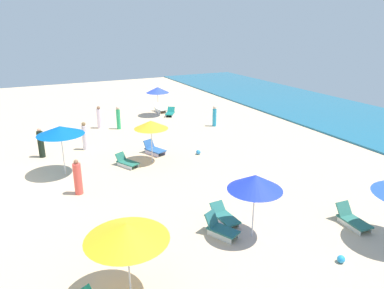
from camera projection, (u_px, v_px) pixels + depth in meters
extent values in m
cube|color=#1C6585|center=(384.00, 127.00, 25.94)|extent=(60.00, 10.13, 0.12)
cube|color=silver|center=(349.00, 226.00, 13.30)|extent=(1.11, 0.11, 0.19)
cube|color=silver|center=(359.00, 223.00, 13.49)|extent=(1.11, 0.11, 0.19)
cube|color=#2C6B5C|center=(355.00, 221.00, 13.36)|extent=(1.27, 0.70, 0.06)
cube|color=#2C6B5C|center=(344.00, 209.00, 13.78)|extent=(0.40, 0.61, 0.50)
cylinder|color=silver|center=(63.00, 155.00, 17.74)|extent=(0.05, 0.05, 2.07)
cone|color=#0757AD|center=(60.00, 130.00, 17.33)|extent=(2.26, 2.26, 0.42)
cylinder|color=silver|center=(158.00, 104.00, 28.95)|extent=(0.05, 0.05, 1.87)
cone|color=blue|center=(158.00, 90.00, 28.57)|extent=(1.82, 1.82, 0.46)
cube|color=silver|center=(158.00, 111.00, 30.13)|extent=(1.10, 0.09, 0.25)
cube|color=silver|center=(163.00, 111.00, 30.37)|extent=(1.10, 0.09, 0.25)
cube|color=white|center=(160.00, 109.00, 30.20)|extent=(1.25, 0.68, 0.06)
cube|color=white|center=(158.00, 105.00, 30.60)|extent=(0.44, 0.61, 0.45)
cube|color=silver|center=(167.00, 115.00, 29.13)|extent=(0.85, 0.60, 0.18)
cube|color=silver|center=(173.00, 115.00, 29.06)|extent=(0.85, 0.60, 0.18)
cube|color=#157467|center=(170.00, 113.00, 29.06)|extent=(1.27, 1.13, 0.06)
cube|color=#157467|center=(171.00, 110.00, 29.47)|extent=(0.64, 0.69, 0.43)
cylinder|color=silver|center=(129.00, 269.00, 9.70)|extent=(0.05, 0.05, 1.87)
cone|color=yellow|center=(127.00, 231.00, 9.32)|extent=(2.25, 2.25, 0.46)
cylinder|color=silver|center=(152.00, 145.00, 19.32)|extent=(0.05, 0.05, 1.89)
cone|color=yellow|center=(151.00, 125.00, 18.95)|extent=(1.81, 1.81, 0.43)
cube|color=silver|center=(152.00, 153.00, 20.52)|extent=(1.02, 0.43, 0.23)
cube|color=silver|center=(159.00, 151.00, 20.92)|extent=(1.02, 0.43, 0.23)
cube|color=#2B5CA2|center=(155.00, 150.00, 20.67)|extent=(1.37, 1.07, 0.06)
cube|color=#2B5CA2|center=(149.00, 144.00, 20.95)|extent=(0.49, 0.70, 0.49)
cube|color=silver|center=(125.00, 166.00, 18.78)|extent=(0.98, 0.52, 0.19)
cube|color=silver|center=(132.00, 163.00, 19.15)|extent=(0.98, 0.52, 0.19)
cube|color=#246C5A|center=(128.00, 162.00, 18.92)|extent=(1.33, 1.06, 0.06)
cube|color=#246C5A|center=(121.00, 157.00, 19.18)|extent=(0.50, 0.62, 0.43)
cylinder|color=silver|center=(253.00, 213.00, 12.54)|extent=(0.05, 0.05, 1.84)
cone|color=blue|center=(255.00, 182.00, 12.15)|extent=(1.90, 1.90, 0.54)
cube|color=silver|center=(220.00, 222.00, 13.57)|extent=(1.11, 0.09, 0.18)
cube|color=silver|center=(231.00, 219.00, 13.80)|extent=(1.11, 0.09, 0.18)
cube|color=#296D63|center=(226.00, 217.00, 13.64)|extent=(1.26, 0.65, 0.06)
cube|color=#296D63|center=(218.00, 207.00, 14.06)|extent=(0.38, 0.58, 0.37)
cube|color=silver|center=(219.00, 237.00, 12.60)|extent=(0.92, 0.47, 0.23)
cube|color=silver|center=(227.00, 231.00, 12.96)|extent=(0.92, 0.47, 0.23)
cube|color=#266562|center=(223.00, 230.00, 12.73)|extent=(1.24, 0.99, 0.06)
cube|color=#266562|center=(212.00, 219.00, 12.94)|extent=(0.50, 0.61, 0.54)
cylinder|color=black|center=(41.00, 144.00, 20.08)|extent=(0.46, 0.46, 1.50)
sphere|color=tan|center=(39.00, 130.00, 19.81)|extent=(0.20, 0.20, 0.20)
cylinder|color=#E75247|center=(78.00, 179.00, 15.77)|extent=(0.36, 0.36, 1.43)
sphere|color=#926347|center=(76.00, 162.00, 15.51)|extent=(0.20, 0.20, 0.20)
cylinder|color=white|center=(99.00, 119.00, 25.61)|extent=(0.39, 0.39, 1.37)
sphere|color=#8E644B|center=(98.00, 108.00, 25.35)|extent=(0.24, 0.24, 0.24)
cylinder|color=#2998C3|center=(214.00, 118.00, 26.11)|extent=(0.39, 0.39, 1.28)
sphere|color=beige|center=(215.00, 107.00, 25.86)|extent=(0.25, 0.25, 0.25)
cylinder|color=silver|center=(85.00, 138.00, 21.27)|extent=(0.40, 0.40, 1.47)
sphere|color=olive|center=(83.00, 124.00, 21.00)|extent=(0.24, 0.24, 0.24)
cylinder|color=#2DB26C|center=(118.00, 119.00, 25.39)|extent=(0.37, 0.37, 1.41)
sphere|color=beige|center=(118.00, 108.00, 25.12)|extent=(0.26, 0.26, 0.26)
sphere|color=#2E8ACA|center=(198.00, 152.00, 20.67)|extent=(0.27, 0.27, 0.27)
sphere|color=#2493D6|center=(341.00, 259.00, 11.39)|extent=(0.25, 0.25, 0.25)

